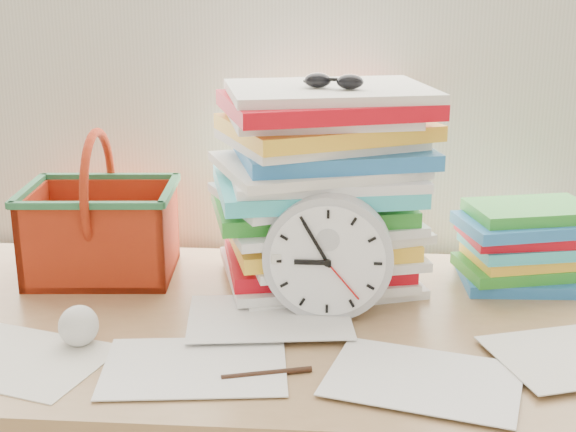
# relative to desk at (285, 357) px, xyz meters

# --- Properties ---
(desk) EXTENTS (1.40, 0.70, 0.75)m
(desk) POSITION_rel_desk_xyz_m (0.00, 0.00, 0.00)
(desk) COLOR #997247
(desk) RESTS_ON ground
(paper_stack) EXTENTS (0.45, 0.42, 0.38)m
(paper_stack) POSITION_rel_desk_xyz_m (0.05, 0.17, 0.26)
(paper_stack) COLOR white
(paper_stack) RESTS_ON desk
(clock) EXTENTS (0.22, 0.04, 0.22)m
(clock) POSITION_rel_desk_xyz_m (0.07, 0.01, 0.18)
(clock) COLOR #B7B8BC
(clock) RESTS_ON desk
(sunglasses) EXTENTS (0.14, 0.13, 0.03)m
(sunglasses) POSITION_rel_desk_xyz_m (0.07, 0.14, 0.47)
(sunglasses) COLOR black
(sunglasses) RESTS_ON paper_stack
(book_stack) EXTENTS (0.29, 0.24, 0.15)m
(book_stack) POSITION_rel_desk_xyz_m (0.43, 0.20, 0.15)
(book_stack) COLOR white
(book_stack) RESTS_ON desk
(basket) EXTENTS (0.30, 0.24, 0.28)m
(basket) POSITION_rel_desk_xyz_m (-0.37, 0.18, 0.22)
(basket) COLOR #B83211
(basket) RESTS_ON desk
(crumpled_ball) EXTENTS (0.07, 0.07, 0.07)m
(crumpled_ball) POSITION_rel_desk_xyz_m (-0.32, -0.12, 0.11)
(crumpled_ball) COLOR silver
(crumpled_ball) RESTS_ON desk
(pen) EXTENTS (0.13, 0.05, 0.01)m
(pen) POSITION_rel_desk_xyz_m (-0.01, -0.21, 0.08)
(pen) COLOR black
(pen) RESTS_ON desk
(scattered_papers) EXTENTS (1.26, 0.42, 0.02)m
(scattered_papers) POSITION_rel_desk_xyz_m (0.00, 0.00, 0.08)
(scattered_papers) COLOR white
(scattered_papers) RESTS_ON desk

